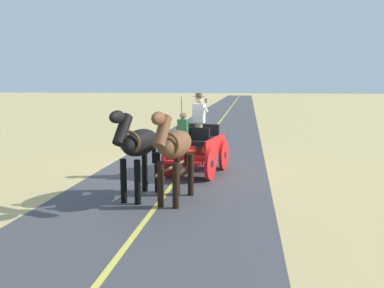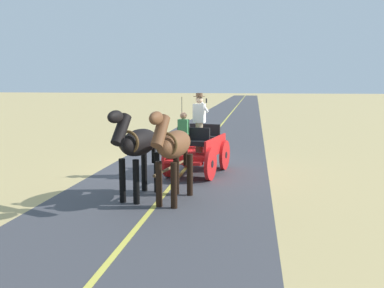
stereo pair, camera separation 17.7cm
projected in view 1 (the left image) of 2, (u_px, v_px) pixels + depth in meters
ground_plane at (184, 170)px, 12.89m from camera, size 200.00×200.00×0.00m
road_surface at (184, 169)px, 12.89m from camera, size 5.34×160.00×0.01m
road_centre_stripe at (184, 169)px, 12.89m from camera, size 0.12×160.00×0.00m
horse_drawn_carriage at (197, 148)px, 12.22m from camera, size 1.85×4.51×2.50m
horse_near_side at (174, 147)px, 9.16m from camera, size 0.81×2.15×2.21m
horse_off_side at (138, 145)px, 9.46m from camera, size 0.87×2.15×2.21m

